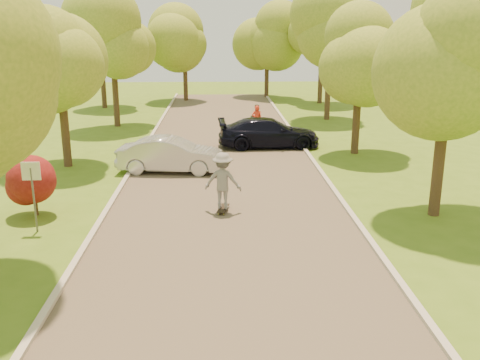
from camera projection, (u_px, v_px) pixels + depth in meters
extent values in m
plane|color=#466C19|center=(232.00, 290.00, 12.59)|extent=(100.00, 100.00, 0.00)
cube|color=#4C4438|center=(226.00, 190.00, 20.27)|extent=(8.00, 60.00, 0.01)
cube|color=#B2AD9E|center=(119.00, 190.00, 20.10)|extent=(0.18, 60.00, 0.12)
cube|color=#B2AD9E|center=(332.00, 188.00, 20.42)|extent=(0.18, 60.00, 0.12)
cylinder|color=#59595E|center=(34.00, 200.00, 15.93)|extent=(0.06, 0.06, 2.00)
cube|color=white|center=(31.00, 171.00, 15.68)|extent=(0.55, 0.04, 0.55)
cylinder|color=#382619|center=(36.00, 205.00, 17.53)|extent=(0.12, 0.12, 0.70)
sphere|color=#590F0F|center=(33.00, 183.00, 17.32)|extent=(1.70, 1.70, 1.70)
cylinder|color=#382619|center=(65.00, 131.00, 23.41)|extent=(0.36, 0.36, 3.15)
sphere|color=olive|center=(59.00, 65.00, 22.63)|extent=(4.20, 4.20, 4.20)
sphere|color=olive|center=(73.00, 50.00, 22.48)|extent=(3.15, 3.15, 3.15)
cylinder|color=#382619|center=(116.00, 95.00, 32.94)|extent=(0.36, 0.36, 3.83)
sphere|color=olive|center=(112.00, 39.00, 32.01)|extent=(4.80, 4.80, 4.80)
sphere|color=olive|center=(123.00, 27.00, 31.84)|extent=(3.60, 3.60, 3.60)
cylinder|color=#382619|center=(439.00, 159.00, 17.13)|extent=(0.36, 0.36, 3.83)
sphere|color=olive|center=(451.00, 49.00, 16.19)|extent=(5.00, 5.00, 5.00)
sphere|color=olive|center=(478.00, 23.00, 16.01)|extent=(3.75, 3.75, 3.75)
cylinder|color=#382619|center=(356.00, 119.00, 25.82)|extent=(0.36, 0.36, 3.38)
sphere|color=olive|center=(360.00, 55.00, 24.99)|extent=(4.40, 4.40, 4.40)
sphere|color=olive|center=(375.00, 41.00, 24.84)|extent=(3.30, 3.30, 3.30)
cylinder|color=#382619|center=(328.00, 89.00, 35.36)|extent=(0.36, 0.36, 4.05)
sphere|color=olive|center=(330.00, 33.00, 34.37)|extent=(5.20, 5.20, 5.20)
sphere|color=olive|center=(343.00, 20.00, 34.18)|extent=(3.90, 3.90, 3.90)
cylinder|color=#382619|center=(103.00, 84.00, 40.56)|extent=(0.36, 0.36, 3.60)
sphere|color=olive|center=(100.00, 39.00, 39.65)|extent=(5.00, 5.00, 5.00)
sphere|color=olive|center=(110.00, 29.00, 39.47)|extent=(3.75, 3.75, 3.75)
cylinder|color=#382619|center=(320.00, 79.00, 43.11)|extent=(0.36, 0.36, 3.83)
sphere|color=olive|center=(322.00, 36.00, 42.17)|extent=(5.00, 5.00, 5.00)
sphere|color=olive|center=(332.00, 26.00, 41.99)|extent=(3.75, 3.75, 3.75)
cylinder|color=#382619|center=(185.00, 80.00, 44.67)|extent=(0.36, 0.36, 3.38)
sphere|color=olive|center=(184.00, 42.00, 43.80)|extent=(4.80, 4.80, 4.80)
sphere|color=olive|center=(193.00, 33.00, 43.63)|extent=(3.60, 3.60, 3.60)
cylinder|color=#382619|center=(267.00, 77.00, 46.83)|extent=(0.36, 0.36, 3.60)
sphere|color=olive|center=(267.00, 38.00, 45.92)|extent=(5.00, 5.00, 5.00)
sphere|color=olive|center=(276.00, 29.00, 45.74)|extent=(3.75, 3.75, 3.75)
imported|color=#B7B7BC|center=(171.00, 155.00, 22.70)|extent=(4.64, 2.03, 1.48)
imported|color=black|center=(269.00, 133.00, 27.41)|extent=(5.25, 2.30, 1.50)
cube|color=black|center=(223.00, 208.00, 17.94)|extent=(0.46, 1.01, 0.02)
cylinder|color=#BFCC4C|center=(228.00, 207.00, 18.27)|extent=(0.05, 0.08, 0.08)
cylinder|color=#BFCC4C|center=(223.00, 207.00, 18.30)|extent=(0.05, 0.08, 0.08)
cylinder|color=#BFCC4C|center=(224.00, 214.00, 17.61)|extent=(0.05, 0.08, 0.08)
cylinder|color=#BFCC4C|center=(219.00, 213.00, 17.64)|extent=(0.05, 0.08, 0.08)
imported|color=slate|center=(223.00, 181.00, 17.67)|extent=(1.35, 0.94, 1.91)
imported|color=red|center=(257.00, 119.00, 31.02)|extent=(0.64, 0.46, 1.62)
imported|color=#2A321E|center=(256.00, 117.00, 32.06)|extent=(0.89, 0.79, 1.52)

